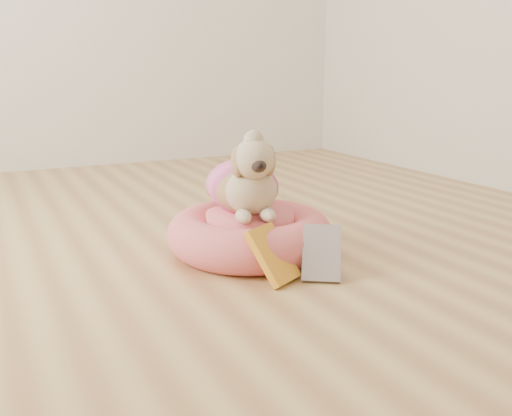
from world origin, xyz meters
name	(u,v)px	position (x,y,z in m)	size (l,w,h in m)	color
floor	(186,270)	(0.00, 0.00, 0.00)	(4.50, 4.50, 0.00)	#A97846
pet_bed	(250,234)	(0.27, 0.07, 0.07)	(0.60, 0.60, 0.16)	#E05759
dog	(245,169)	(0.26, 0.07, 0.31)	(0.30, 0.43, 0.31)	brown
book_yellow	(273,255)	(0.22, -0.22, 0.09)	(0.13, 0.03, 0.20)	yellow
book_white	(321,253)	(0.37, -0.26, 0.08)	(0.12, 0.02, 0.19)	white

